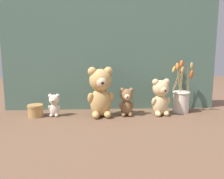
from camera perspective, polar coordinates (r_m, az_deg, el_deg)
name	(u,v)px	position (r m, az deg, el deg)	size (l,w,h in m)	color
ground_plane	(112,116)	(1.42, 0.04, -6.30)	(4.00, 4.00, 0.00)	brown
backdrop_wall	(111,52)	(1.53, -0.30, 8.94)	(1.37, 0.02, 0.74)	#4C6B5B
teddy_bear_large	(101,91)	(1.37, -2.75, -0.38)	(0.16, 0.15, 0.29)	tan
teddy_bear_medium	(161,96)	(1.43, 11.65, -1.61)	(0.12, 0.11, 0.22)	#DBBC84
teddy_bear_small	(127,101)	(1.40, 3.56, -2.86)	(0.09, 0.09, 0.17)	olive
teddy_bear_tiny	(54,105)	(1.43, -13.75, -3.54)	(0.07, 0.07, 0.13)	beige
flower_vase	(181,98)	(1.54, 16.32, -1.94)	(0.13, 0.15, 0.32)	silver
decorative_tin_tall	(36,111)	(1.46, -17.93, -4.83)	(0.09, 0.09, 0.07)	tan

